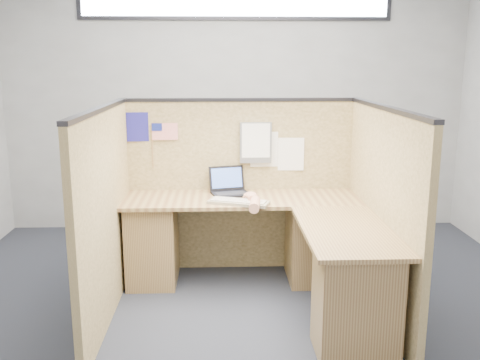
{
  "coord_description": "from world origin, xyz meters",
  "views": [
    {
      "loc": [
        -0.18,
        -3.62,
        1.83
      ],
      "look_at": [
        -0.02,
        0.5,
        0.92
      ],
      "focal_mm": 40.0,
      "sensor_mm": 36.0,
      "label": 1
    }
  ],
  "objects_px": {
    "keyboard": "(239,202)",
    "laptop": "(231,187)",
    "l_desk": "(267,252)",
    "mouse": "(251,199)"
  },
  "relations": [
    {
      "from": "keyboard",
      "to": "l_desk",
      "type": "bearing_deg",
      "value": -21.66
    },
    {
      "from": "laptop",
      "to": "mouse",
      "type": "bearing_deg",
      "value": -75.32
    },
    {
      "from": "keyboard",
      "to": "laptop",
      "type": "bearing_deg",
      "value": 118.45
    },
    {
      "from": "l_desk",
      "to": "keyboard",
      "type": "relative_size",
      "value": 3.84
    },
    {
      "from": "laptop",
      "to": "keyboard",
      "type": "height_order",
      "value": "laptop"
    },
    {
      "from": "l_desk",
      "to": "laptop",
      "type": "bearing_deg",
      "value": 116.53
    },
    {
      "from": "laptop",
      "to": "mouse",
      "type": "xyz_separation_m",
      "value": [
        0.16,
        -0.29,
        -0.03
      ]
    },
    {
      "from": "keyboard",
      "to": "mouse",
      "type": "relative_size",
      "value": 4.24
    },
    {
      "from": "keyboard",
      "to": "mouse",
      "type": "xyz_separation_m",
      "value": [
        0.1,
        0.07,
        0.01
      ]
    },
    {
      "from": "mouse",
      "to": "keyboard",
      "type": "bearing_deg",
      "value": -146.31
    }
  ]
}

